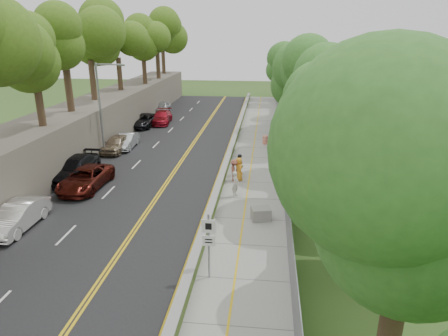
{
  "coord_description": "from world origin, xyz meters",
  "views": [
    {
      "loc": [
        3.38,
        -18.09,
        10.51
      ],
      "look_at": [
        0.5,
        8.0,
        1.4
      ],
      "focal_mm": 32.0,
      "sensor_mm": 36.0,
      "label": 1
    }
  ],
  "objects_px": {
    "signpost": "(209,239)",
    "person_far": "(275,141)",
    "painter_0": "(239,169)",
    "construction_barrel": "(265,140)",
    "streetlight": "(102,104)",
    "car_1": "(18,216)",
    "concrete_block": "(261,214)",
    "car_2": "(86,178)"
  },
  "relations": [
    {
      "from": "signpost",
      "to": "person_far",
      "type": "distance_m",
      "value": 20.86
    },
    {
      "from": "streetlight",
      "to": "person_far",
      "type": "distance_m",
      "value": 15.55
    },
    {
      "from": "concrete_block",
      "to": "painter_0",
      "type": "distance_m",
      "value": 6.56
    },
    {
      "from": "signpost",
      "to": "car_2",
      "type": "relative_size",
      "value": 0.59
    },
    {
      "from": "construction_barrel",
      "to": "streetlight",
      "type": "bearing_deg",
      "value": -158.66
    },
    {
      "from": "signpost",
      "to": "car_1",
      "type": "distance_m",
      "value": 11.76
    },
    {
      "from": "signpost",
      "to": "car_1",
      "type": "height_order",
      "value": "signpost"
    },
    {
      "from": "car_2",
      "to": "signpost",
      "type": "bearing_deg",
      "value": -41.9
    },
    {
      "from": "construction_barrel",
      "to": "car_2",
      "type": "bearing_deg",
      "value": -133.75
    },
    {
      "from": "person_far",
      "to": "signpost",
      "type": "bearing_deg",
      "value": 61.98
    },
    {
      "from": "signpost",
      "to": "person_far",
      "type": "relative_size",
      "value": 1.83
    },
    {
      "from": "car_1",
      "to": "concrete_block",
      "type": "bearing_deg",
      "value": 11.11
    },
    {
      "from": "streetlight",
      "to": "person_far",
      "type": "bearing_deg",
      "value": 13.72
    },
    {
      "from": "car_1",
      "to": "painter_0",
      "type": "xyz_separation_m",
      "value": [
        11.57,
        8.85,
        0.14
      ]
    },
    {
      "from": "construction_barrel",
      "to": "painter_0",
      "type": "bearing_deg",
      "value": -100.14
    },
    {
      "from": "car_2",
      "to": "person_far",
      "type": "distance_m",
      "value": 17.19
    },
    {
      "from": "signpost",
      "to": "person_far",
      "type": "bearing_deg",
      "value": 81.3
    },
    {
      "from": "streetlight",
      "to": "person_far",
      "type": "height_order",
      "value": "streetlight"
    },
    {
      "from": "streetlight",
      "to": "painter_0",
      "type": "relative_size",
      "value": 4.63
    },
    {
      "from": "concrete_block",
      "to": "signpost",
      "type": "bearing_deg",
      "value": -109.67
    },
    {
      "from": "painter_0",
      "to": "person_far",
      "type": "relative_size",
      "value": 1.02
    },
    {
      "from": "construction_barrel",
      "to": "car_2",
      "type": "height_order",
      "value": "car_2"
    },
    {
      "from": "construction_barrel",
      "to": "car_2",
      "type": "xyz_separation_m",
      "value": [
        -12.25,
        -12.79,
        0.31
      ]
    },
    {
      "from": "streetlight",
      "to": "car_2",
      "type": "height_order",
      "value": "streetlight"
    },
    {
      "from": "construction_barrel",
      "to": "person_far",
      "type": "bearing_deg",
      "value": -61.79
    },
    {
      "from": "painter_0",
      "to": "concrete_block",
      "type": "bearing_deg",
      "value": 170.59
    },
    {
      "from": "signpost",
      "to": "car_2",
      "type": "xyz_separation_m",
      "value": [
        -10.05,
        9.58,
        -1.2
      ]
    },
    {
      "from": "car_2",
      "to": "painter_0",
      "type": "relative_size",
      "value": 3.02
    },
    {
      "from": "painter_0",
      "to": "person_far",
      "type": "bearing_deg",
      "value": -43.31
    },
    {
      "from": "signpost",
      "to": "person_far",
      "type": "height_order",
      "value": "signpost"
    },
    {
      "from": "concrete_block",
      "to": "car_1",
      "type": "xyz_separation_m",
      "value": [
        -13.32,
        -2.55,
        0.36
      ]
    },
    {
      "from": "streetlight",
      "to": "car_1",
      "type": "bearing_deg",
      "value": -88.57
    },
    {
      "from": "car_1",
      "to": "painter_0",
      "type": "relative_size",
      "value": 2.56
    },
    {
      "from": "streetlight",
      "to": "concrete_block",
      "type": "height_order",
      "value": "streetlight"
    },
    {
      "from": "signpost",
      "to": "painter_0",
      "type": "bearing_deg",
      "value": 88.14
    },
    {
      "from": "streetlight",
      "to": "car_2",
      "type": "bearing_deg",
      "value": -78.88
    },
    {
      "from": "construction_barrel",
      "to": "car_1",
      "type": "bearing_deg",
      "value": -125.28
    },
    {
      "from": "signpost",
      "to": "concrete_block",
      "type": "relative_size",
      "value": 2.85
    },
    {
      "from": "car_2",
      "to": "streetlight",
      "type": "bearing_deg",
      "value": 102.85
    },
    {
      "from": "car_1",
      "to": "signpost",
      "type": "bearing_deg",
      "value": -16.96
    },
    {
      "from": "painter_0",
      "to": "construction_barrel",
      "type": "bearing_deg",
      "value": -35.07
    },
    {
      "from": "construction_barrel",
      "to": "concrete_block",
      "type": "bearing_deg",
      "value": -90.17
    }
  ]
}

